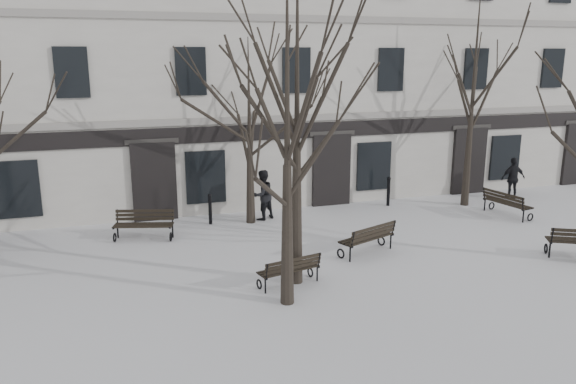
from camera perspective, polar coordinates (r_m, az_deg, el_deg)
name	(u,v)px	position (r m, az deg, el deg)	size (l,w,h in m)	color
ground	(321,291)	(14.86, 3.36, -9.96)	(100.00, 100.00, 0.00)	silver
building	(219,65)	(26.11, -7.05, 12.65)	(40.40, 10.20, 11.40)	beige
tree_1	(287,91)	(12.87, -0.09, 10.24)	(5.80, 5.80, 8.29)	black
tree_2	(297,74)	(14.16, 0.93, 11.94)	(6.18, 6.18, 8.83)	black
tree_5	(249,110)	(19.86, -3.98, 8.33)	(4.60, 4.60, 6.58)	black
tree_6	(475,72)	(23.35, 18.43, 11.54)	(5.99, 5.99, 8.55)	black
bench_1	(290,269)	(14.96, 0.19, -7.85)	(1.78, 0.98, 0.85)	black
bench_3	(144,224)	(19.22, -14.43, -3.15)	(2.03, 1.20, 0.97)	black
bench_4	(368,238)	(17.41, 8.16, -4.60)	(2.03, 1.36, 0.97)	black
bench_5	(506,203)	(22.82, 21.30, -1.01)	(1.03, 2.01, 0.97)	black
bollard_a	(210,208)	(20.43, -7.92, -1.60)	(0.15, 0.15, 1.14)	black
bollard_b	(388,190)	(23.07, 10.17, 0.18)	(0.15, 0.15, 1.20)	black
pedestrian_b	(263,219)	(21.01, -2.60, -2.77)	(0.91, 0.71, 1.87)	black
pedestrian_c	(511,198)	(25.82, 21.72, -0.62)	(1.04, 0.43, 1.77)	black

